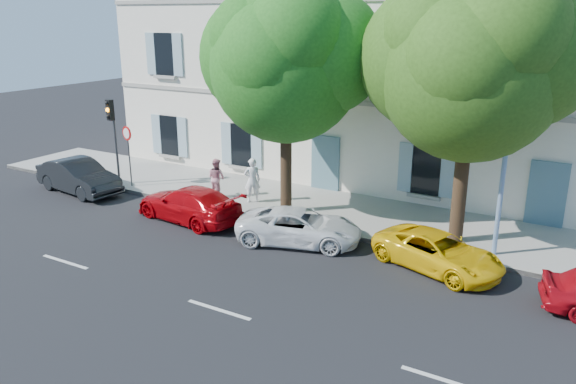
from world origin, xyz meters
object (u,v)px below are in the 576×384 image
Objects in this scene: tree_left at (286,67)px; road_sign at (128,143)px; tree_right at (471,71)px; car_yellow_supercar at (438,252)px; car_red_coupe at (189,204)px; pedestrian_a at (252,180)px; car_white_coupe at (299,227)px; car_dark_sedan at (79,176)px; street_lamp at (509,120)px; pedestrian_b at (217,178)px; traffic_light at (112,124)px.

road_sign is at bearing -176.25° from tree_left.
tree_left reaches higher than road_sign.
car_yellow_supercar is at bearing -90.03° from tree_right.
car_red_coupe is 2.46× the size of pedestrian_a.
car_red_coupe reaches higher than car_white_coupe.
tree_left is at bearing -70.57° from car_dark_sedan.
car_red_coupe is 1.67× the size of road_sign.
street_lamp is 4.70× the size of pedestrian_b.
traffic_light reaches higher than pedestrian_b.
car_dark_sedan is at bearing 72.09° from car_white_coupe.
pedestrian_b is at bearing 177.31° from street_lamp.
street_lamp reaches higher than traffic_light.
car_red_coupe is at bearing -20.63° from road_sign.
traffic_light is (-14.82, 1.24, 2.33)m from car_yellow_supercar.
car_white_coupe is at bearing -163.11° from street_lamp.
road_sign is (-14.10, -0.81, -3.68)m from tree_right.
pedestrian_a is at bearing -167.05° from pedestrian_b.
road_sign reaches higher than car_yellow_supercar.
car_white_coupe is 5.78m from tree_left.
car_white_coupe is 0.55× the size of street_lamp.
car_dark_sedan is 1.04× the size of car_white_coupe.
road_sign is at bearing 103.13° from car_yellow_supercar.
traffic_light is 1.09m from road_sign.
pedestrian_a is at bearing 179.77° from tree_right.
car_dark_sedan is at bearing -85.73° from car_red_coupe.
car_dark_sedan is 6.23m from pedestrian_b.
car_dark_sedan reaches higher than car_red_coupe.
street_lamp is at bearing -2.53° from tree_left.
road_sign is at bearing 63.11° from car_white_coupe.
tree_right is 15.13m from traffic_light.
road_sign reaches higher than car_dark_sedan.
tree_right is 1.15× the size of street_lamp.
road_sign is (-4.81, 1.81, 1.44)m from car_red_coupe.
road_sign reaches higher than car_white_coupe.
car_dark_sedan is 1.63× the size of road_sign.
tree_left reaches higher than traffic_light.
tree_left is 7.86m from street_lamp.
car_yellow_supercar is at bearing 124.02° from pedestrian_a.
car_red_coupe is at bearing 110.79° from pedestrian_b.
street_lamp is (1.35, 1.52, 3.92)m from car_yellow_supercar.
road_sign is at bearing -40.13° from car_dark_sedan.
pedestrian_b is at bearing -179.29° from tree_right.
car_yellow_supercar is at bearing 175.97° from pedestrian_b.
car_yellow_supercar is 2.48× the size of pedestrian_b.
car_yellow_supercar is 8.39m from tree_left.
pedestrian_a is (5.91, 0.84, -1.03)m from road_sign.
tree_left is at bearing 136.19° from car_red_coupe.
pedestrian_a reaches higher than car_red_coupe.
tree_left reaches higher than street_lamp.
traffic_light is at bearing -25.65° from car_dark_sedan.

